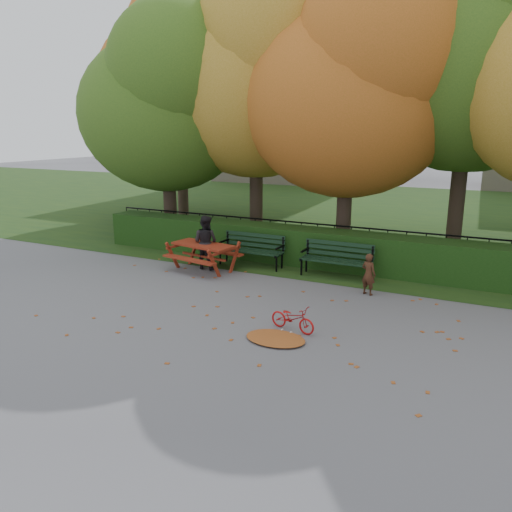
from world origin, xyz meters
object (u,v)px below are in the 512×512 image
at_px(tree_c, 359,84).
at_px(tree_f, 183,75).
at_px(bicycle, 293,318).
at_px(tree_a, 169,101).
at_px(bench_right, 337,257).
at_px(child, 369,274).
at_px(bench_left, 252,247).
at_px(picnic_table, 203,250).
at_px(tree_b, 263,71).
at_px(adult, 206,242).
at_px(tree_d, 488,37).

bearing_deg(tree_c, tree_f, 157.65).
bearing_deg(tree_c, bicycle, -84.48).
distance_m(tree_a, bench_right, 7.69).
bearing_deg(bicycle, child, -3.90).
relative_size(bench_left, picnic_table, 0.96).
bearing_deg(bench_left, bench_right, 0.00).
xyz_separation_m(tree_a, child, (7.34, -2.91, -4.04)).
height_order(tree_f, picnic_table, tree_f).
bearing_deg(child, bicycle, 94.01).
distance_m(tree_b, picnic_table, 6.30).
height_order(tree_c, child, tree_c).
height_order(bench_left, bench_right, same).
bearing_deg(tree_a, picnic_table, -44.19).
relative_size(picnic_table, adult, 1.30).
relative_size(tree_a, adult, 5.17).
distance_m(tree_a, tree_c, 6.04).
height_order(tree_c, tree_f, tree_f).
bearing_deg(tree_f, tree_b, -27.99).
xyz_separation_m(tree_c, tree_f, (-7.97, 3.28, 0.87)).
height_order(tree_c, bench_left, tree_c).
xyz_separation_m(bench_left, bench_right, (2.40, 0.00, 0.00)).
height_order(bench_left, adult, adult).
xyz_separation_m(tree_a, bench_right, (6.29, -1.88, -4.00)).
distance_m(child, bicycle, 2.82).
bearing_deg(bicycle, adult, 62.87).
relative_size(tree_a, bench_left, 4.16).
height_order(tree_b, tree_f, tree_f).
distance_m(tree_c, bench_left, 5.31).
relative_size(tree_c, tree_f, 0.87).
relative_size(tree_d, picnic_table, 5.10).
distance_m(tree_b, bench_left, 5.87).
xyz_separation_m(tree_d, picnic_table, (-6.14, -4.50, -5.42)).
bearing_deg(tree_f, adult, -52.60).
bearing_deg(adult, bicycle, 144.04).
bearing_deg(bench_right, tree_b, 139.33).
height_order(bench_left, child, child).
distance_m(tree_f, bench_right, 11.19).
height_order(tree_f, child, tree_f).
bearing_deg(tree_f, tree_d, -10.33).
bearing_deg(bench_right, adult, -166.69).
height_order(tree_b, picnic_table, tree_b).
bearing_deg(tree_a, tree_d, 10.33).
distance_m(bench_left, picnic_table, 1.37).
bearing_deg(child, tree_c, -48.93).
height_order(child, adult, adult).
distance_m(tree_d, bench_left, 8.31).
xyz_separation_m(child, bicycle, (-0.74, -2.71, -0.23)).
height_order(tree_a, tree_d, tree_d).
height_order(tree_a, tree_b, tree_b).
height_order(tree_b, bicycle, tree_b).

